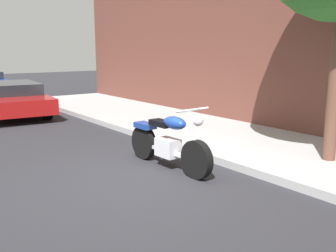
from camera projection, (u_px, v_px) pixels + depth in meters
name	position (u px, v px, depth m)	size (l,w,h in m)	color
ground_plane	(151.00, 176.00, 6.36)	(60.00, 60.00, 0.00)	#28282D
sidewalk	(263.00, 146.00, 8.03)	(21.30, 3.03, 0.14)	#A6A6A6
motorcycle	(168.00, 143.00, 6.73)	(2.13, 0.70, 1.14)	black
parked_car_red	(11.00, 98.00, 12.24)	(4.57, 2.25, 1.03)	black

